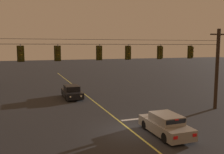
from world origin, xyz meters
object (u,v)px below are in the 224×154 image
Objects in this scene: traffic_light_leftmost at (21,54)px; car_waiting_near_lane at (165,125)px; traffic_light_rightmost at (161,52)px; traffic_light_centre at (100,53)px; car_oncoming_lead at (72,92)px; traffic_light_right_inner at (129,53)px; traffic_light_far_right at (191,52)px; traffic_light_left_inner at (58,53)px.

traffic_light_leftmost is 0.28× the size of car_waiting_near_lane.
car_waiting_near_lane is (-2.08, -4.37, -4.60)m from traffic_light_rightmost.
traffic_light_centre reaches higher than car_oncoming_lead.
traffic_light_right_inner is 1.00× the size of traffic_light_far_right.
traffic_light_right_inner is (5.49, 0.00, 0.00)m from traffic_light_left_inner.
traffic_light_centre reaches higher than car_waiting_near_lane.
traffic_light_rightmost is (8.35, 0.00, 0.00)m from traffic_light_left_inner.
traffic_light_right_inner is at bearing 0.00° from traffic_light_centre.
traffic_light_leftmost is 1.00× the size of traffic_light_centre.
traffic_light_rightmost reaches higher than car_oncoming_lead.
car_oncoming_lead is (-3.64, 13.63, -0.00)m from car_waiting_near_lane.
traffic_light_leftmost is 1.00× the size of traffic_light_right_inner.
traffic_light_rightmost is at bearing 0.00° from traffic_light_centre.
traffic_light_rightmost is 2.99m from traffic_light_far_right.
traffic_light_centre is at bearing 0.00° from traffic_light_leftmost.
traffic_light_left_inner and traffic_light_centre have the same top height.
traffic_light_far_right is at bearing 0.00° from traffic_light_right_inner.
traffic_light_rightmost is at bearing 0.00° from traffic_light_leftmost.
car_oncoming_lead is at bearing 107.19° from traffic_light_right_inner.
traffic_light_right_inner and traffic_light_far_right have the same top height.
traffic_light_rightmost is at bearing 0.00° from traffic_light_left_inner.
traffic_light_rightmost is 0.28× the size of car_oncoming_lead.
traffic_light_leftmost and traffic_light_far_right have the same top height.
traffic_light_far_right is (8.22, 0.00, 0.00)m from traffic_light_centre.
traffic_light_rightmost is 11.81m from car_oncoming_lead.
traffic_light_left_inner is 1.00× the size of traffic_light_far_right.
traffic_light_right_inner is 0.28× the size of car_waiting_near_lane.
traffic_light_centre is at bearing 125.70° from car_waiting_near_lane.
traffic_light_centre and traffic_light_rightmost have the same top height.
car_waiting_near_lane is 14.10m from car_oncoming_lead.
traffic_light_centre is (5.61, 0.00, 0.00)m from traffic_light_leftmost.
traffic_light_far_right is 0.28× the size of car_oncoming_lead.
traffic_light_far_right is (11.34, 0.00, 0.00)m from traffic_light_left_inner.
traffic_light_leftmost is 1.00× the size of traffic_light_rightmost.
traffic_light_leftmost is 2.49m from traffic_light_left_inner.
traffic_light_left_inner is (2.49, 0.00, 0.00)m from traffic_light_leftmost.
car_waiting_near_lane is at bearing -34.93° from traffic_light_left_inner.
traffic_light_left_inner is 1.00× the size of traffic_light_rightmost.
traffic_light_far_right is at bearing 0.00° from traffic_light_leftmost.
traffic_light_centre is 0.28× the size of car_oncoming_lead.
traffic_light_centre is (3.12, 0.00, 0.00)m from traffic_light_left_inner.
traffic_light_left_inner is at bearing 145.07° from car_waiting_near_lane.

